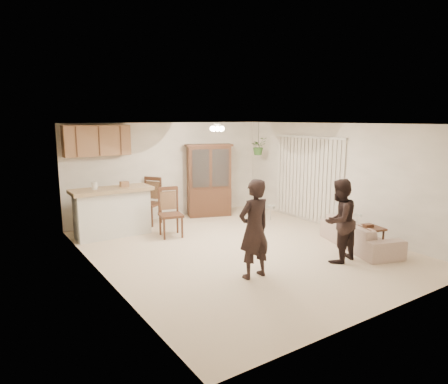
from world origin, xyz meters
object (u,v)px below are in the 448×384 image
adult (254,225)px  china_hutch (209,181)px  chair_hutch_left (149,211)px  chair_hutch_right (215,203)px  chair_bar (171,223)px  side_table (367,240)px  child (339,226)px  sofa (360,230)px

adult → china_hutch: bearing=-114.1°
chair_hutch_left → chair_hutch_right: bearing=58.7°
adult → chair_hutch_left: size_ratio=1.55×
adult → chair_bar: size_ratio=1.64×
chair_bar → adult: bearing=-75.8°
china_hutch → side_table: bearing=-59.3°
adult → child: bearing=169.2°
sofa → adult: 2.81m
chair_hutch_right → chair_bar: bearing=37.6°
adult → sofa: bearing=178.3°
child → sofa: bearing=-172.0°
chair_bar → chair_hutch_left: size_ratio=0.94×
chair_bar → chair_hutch_right: (2.04, 1.40, -0.04)m
adult → chair_hutch_left: bearing=-91.0°
child → side_table: child is taller
child → chair_hutch_right: bearing=-100.6°
chair_hutch_right → adult: bearing=68.9°
china_hutch → adult: bearing=-92.8°
child → chair_hutch_left: bearing=-75.4°
sofa → chair_hutch_right: (-0.82, 4.23, -0.09)m
child → china_hutch: (-0.13, 4.34, 0.28)m
adult → china_hutch: 4.39m
child → side_table: 0.88m
china_hutch → chair_hutch_right: size_ratio=2.01×
adult → child: 1.79m
chair_bar → chair_hutch_right: 2.48m
china_hutch → side_table: size_ratio=3.20×
sofa → chair_hutch_left: (-2.86, 4.09, -0.04)m
chair_bar → chair_hutch_left: chair_hutch_left is taller
sofa → chair_hutch_left: bearing=53.0°
chair_bar → side_table: bearing=-38.2°
china_hutch → chair_bar: 2.21m
chair_hutch_left → china_hutch: bearing=53.2°
sofa → child: size_ratio=1.39×
side_table → chair_hutch_left: chair_hutch_left is taller
child → china_hutch: 4.35m
chair_hutch_left → chair_hutch_right: 2.04m
chair_hutch_left → chair_hutch_right: chair_hutch_left is taller
child → china_hutch: china_hutch is taller
sofa → chair_hutch_right: 4.31m
chair_bar → chair_hutch_left: (0.01, 1.26, 0.02)m
sofa → chair_hutch_right: bearing=29.1°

